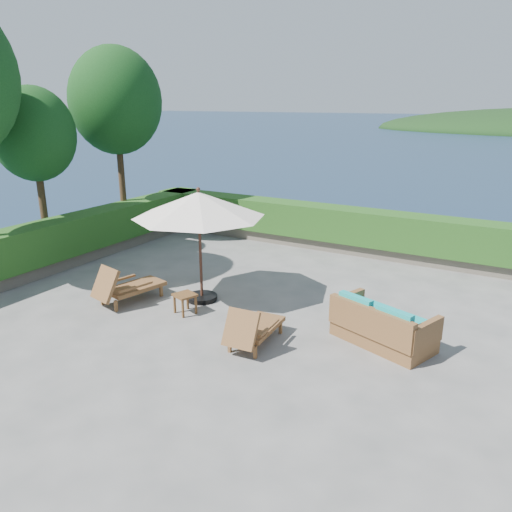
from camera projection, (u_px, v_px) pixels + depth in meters
The scene contains 14 objects.
ground at pixel (226, 311), 10.97m from camera, with size 12.00×12.00×0.00m, color gray.
foundation at pixel (227, 373), 11.43m from camera, with size 12.00×12.00×3.00m, color #595047.
ocean at pixel (228, 427), 11.87m from camera, with size 600.00×600.00×0.00m, color #162444.
planter_wall_far at pixel (324, 243), 15.56m from camera, with size 12.00×0.60×0.36m, color #716A5A.
planter_wall_left at pixel (54, 264), 13.57m from camera, with size 0.60×12.00×0.36m, color #716A5A.
hedge_far at pixel (325, 222), 15.36m from camera, with size 12.40×0.90×1.00m, color #1D4A15.
hedge_left at pixel (51, 240), 13.37m from camera, with size 0.90×12.40×1.00m, color #1D4A15.
tree_mid at pixel (34, 135), 13.36m from camera, with size 2.20×2.20×4.83m.
tree_far at pixel (116, 101), 15.15m from camera, with size 2.80×2.80×6.03m.
patio_umbrella at pixel (199, 206), 10.93m from camera, with size 3.20×3.20×2.63m.
lounge_left at pixel (126, 286), 11.33m from camera, with size 1.02×1.74×0.94m.
lounge_right at pixel (253, 328), 9.32m from camera, with size 0.74×1.54×0.87m.
side_table at pixel (185, 297), 10.75m from camera, with size 0.54×0.54×0.45m.
wicker_loveseat at pixel (381, 327), 9.37m from camera, with size 2.09×1.55×0.92m.
Camera 1 is at (5.59, -8.45, 4.43)m, focal length 35.00 mm.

